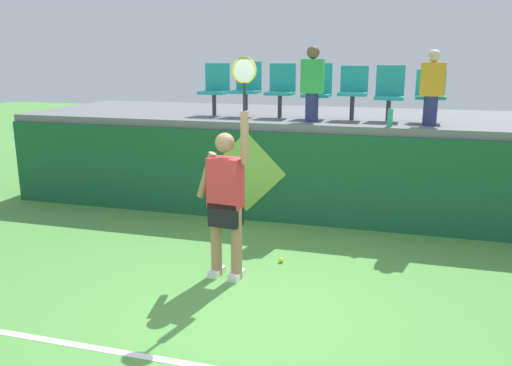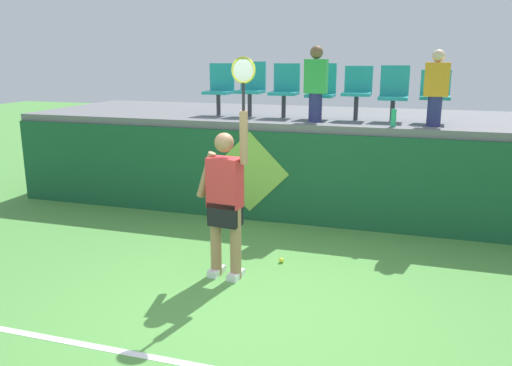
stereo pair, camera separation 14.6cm
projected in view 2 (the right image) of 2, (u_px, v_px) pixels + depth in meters
The scene contains 16 objects.
ground_plane at pixel (250, 305), 5.45m from camera, with size 40.00×40.00×0.00m, color #519342.
court_back_wall at pixel (308, 179), 7.94m from camera, with size 10.35×0.20×1.42m, color #195633.
spectator_platform at pixel (326, 118), 9.10m from camera, with size 10.35×2.99×0.12m, color slate.
tennis_player at pixel (225, 198), 5.93m from camera, with size 0.75×0.30×2.53m.
tennis_ball at pixel (281, 260), 6.56m from camera, with size 0.07×0.07×0.07m, color #D1E533.
water_bottle at pixel (393, 118), 7.49m from camera, with size 0.08×0.08×0.25m, color #26B272.
stadium_chair_0 at pixel (220, 87), 8.92m from camera, with size 0.44×0.42×0.87m.
stadium_chair_1 at pixel (251, 86), 8.75m from camera, with size 0.44×0.42×0.90m.
stadium_chair_2 at pixel (285, 88), 8.58m from camera, with size 0.44×0.42×0.87m.
stadium_chair_3 at pixel (321, 89), 8.41m from camera, with size 0.44×0.42×0.88m.
stadium_chair_4 at pixel (357, 89), 8.24m from camera, with size 0.44×0.42×0.84m.
stadium_chair_5 at pixel (394, 92), 8.09m from camera, with size 0.44×0.42×0.85m.
stadium_chair_6 at pixel (435, 93), 7.90m from camera, with size 0.44×0.42×0.79m.
spectator_0 at pixel (436, 87), 7.46m from camera, with size 0.34×0.20×1.08m.
spectator_1 at pixel (316, 82), 7.94m from camera, with size 0.34×0.20×1.15m.
wall_signage_mount at pixel (250, 220), 8.27m from camera, with size 1.27×0.01×1.42m.
Camera 2 is at (1.55, -4.74, 2.54)m, focal length 36.59 mm.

